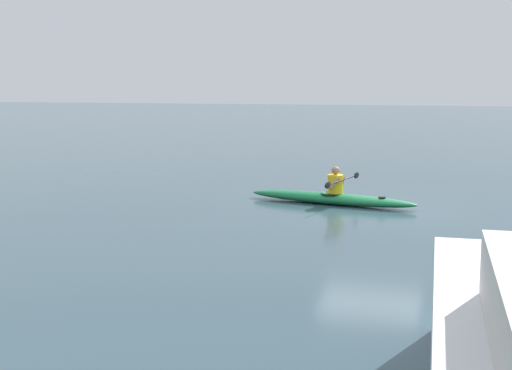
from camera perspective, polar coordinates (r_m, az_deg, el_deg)
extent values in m
plane|color=#334C56|center=(17.74, 9.41, -1.89)|extent=(160.00, 160.00, 0.00)
ellipsoid|color=#19723F|center=(18.22, 6.10, -1.09)|extent=(4.57, 1.54, 0.29)
torus|color=black|center=(18.19, 6.16, -0.71)|extent=(0.68, 0.68, 0.04)
cylinder|color=black|center=(17.75, 10.19, -0.99)|extent=(0.18, 0.18, 0.02)
cylinder|color=yellow|center=(18.12, 6.46, 0.08)|extent=(0.39, 0.39, 0.48)
sphere|color=#936B4C|center=(18.07, 6.48, 1.18)|extent=(0.21, 0.21, 0.21)
cylinder|color=black|center=(18.03, 7.06, 0.41)|extent=(0.44, 2.00, 0.03)
ellipsoid|color=black|center=(18.98, 8.15, 0.79)|extent=(0.12, 0.40, 0.17)
ellipsoid|color=black|center=(17.09, 5.85, 0.00)|extent=(0.12, 0.40, 0.17)
cylinder|color=#936B4C|center=(18.36, 7.03, 0.35)|extent=(0.19, 0.30, 0.34)
cylinder|color=#936B4C|center=(17.81, 6.36, 0.11)|extent=(0.24, 0.26, 0.34)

